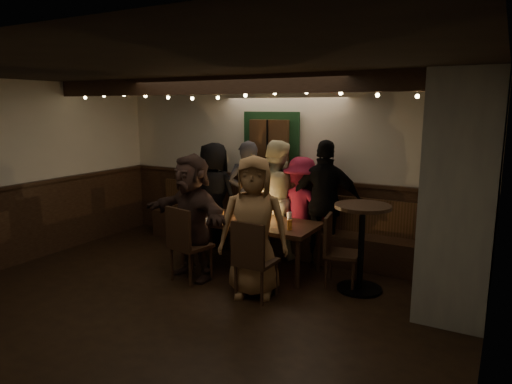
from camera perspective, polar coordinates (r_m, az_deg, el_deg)
The scene contains 13 objects.
room at distance 5.78m, azimuth 8.38°, elevation -1.01°, with size 6.02×5.01×2.62m.
dining_table at distance 6.31m, azimuth -0.91°, elevation -4.06°, with size 1.92×0.82×0.83m.
chair_near_left at distance 5.90m, azimuth -8.84°, elevation -5.96°, with size 0.53×0.53×0.99m.
chair_near_right at distance 5.29m, azimuth -0.48°, elevation -8.02°, with size 0.43×0.43×0.95m.
chair_end at distance 5.83m, azimuth 9.88°, elevation -6.70°, with size 0.47×0.47×0.90m.
high_top at distance 5.68m, azimuth 13.06°, elevation -5.47°, with size 0.68×0.68×1.08m.
person_a at distance 7.35m, azimuth -5.27°, elevation -0.32°, with size 0.82×0.53×1.67m, color black.
person_b at distance 6.99m, azimuth -0.99°, elevation -0.62°, with size 0.63×0.41×1.73m, color #26252A.
person_c at distance 6.81m, azimuth 2.39°, elevation -0.85°, with size 0.85×0.66×1.75m, color #C1B892.
person_d at distance 6.73m, azimuth 5.64°, elevation -2.05°, with size 0.98×0.56×1.51m, color maroon.
person_e at distance 6.53m, azimuth 8.68°, elevation -1.32°, with size 1.04×0.43×1.78m, color black.
person_f at distance 6.00m, azimuth -8.02°, elevation -3.03°, with size 1.53×0.49×1.65m, color #30201B.
person_g at distance 5.37m, azimuth -0.29°, elevation -4.35°, with size 0.82×0.53×1.68m, color olive.
Camera 1 is at (3.06, -3.88, 2.23)m, focal length 32.00 mm.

